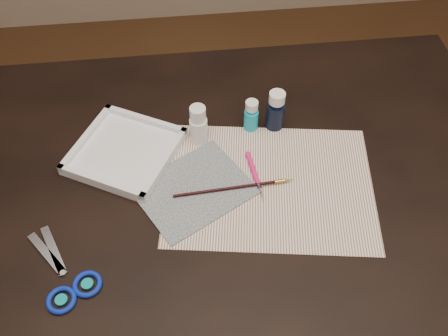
{
  "coord_description": "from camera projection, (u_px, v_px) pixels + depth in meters",
  "views": [
    {
      "loc": [
        -0.07,
        -0.64,
        1.59
      ],
      "look_at": [
        0.0,
        0.0,
        0.8
      ],
      "focal_mm": 40.0,
      "sensor_mm": 36.0,
      "label": 1
    }
  ],
  "objects": [
    {
      "name": "paintbrush",
      "position": [
        235.0,
        187.0,
        1.04
      ],
      "size": [
        0.26,
        0.02,
        0.01
      ],
      "primitive_type": null,
      "rotation": [
        0.0,
        0.0,
        0.06
      ],
      "color": "black",
      "rests_on": "canvas"
    },
    {
      "name": "paper",
      "position": [
        270.0,
        185.0,
        1.05
      ],
      "size": [
        0.48,
        0.39,
        0.0
      ],
      "primitive_type": "cube",
      "rotation": [
        0.0,
        0.0,
        -0.16
      ],
      "color": "white",
      "rests_on": "table"
    },
    {
      "name": "craft_knife",
      "position": [
        256.0,
        176.0,
        1.06
      ],
      "size": [
        0.03,
        0.13,
        0.01
      ],
      "primitive_type": null,
      "rotation": [
        0.0,
        0.0,
        -1.46
      ],
      "color": "#F01B73",
      "rests_on": "paper"
    },
    {
      "name": "paint_bottle_navy",
      "position": [
        276.0,
        110.0,
        1.12
      ],
      "size": [
        0.05,
        0.05,
        0.1
      ],
      "primitive_type": "cylinder",
      "rotation": [
        0.0,
        0.0,
        0.31
      ],
      "color": "black",
      "rests_on": "table"
    },
    {
      "name": "ground",
      "position": [
        224.0,
        324.0,
        1.64
      ],
      "size": [
        3.5,
        3.5,
        0.02
      ],
      "primitive_type": "cube",
      "color": "#422614",
      "rests_on": "ground"
    },
    {
      "name": "table",
      "position": [
        224.0,
        268.0,
        1.34
      ],
      "size": [
        1.3,
        0.9,
        0.75
      ],
      "primitive_type": "cube",
      "color": "black",
      "rests_on": "ground"
    },
    {
      "name": "scissors",
      "position": [
        55.0,
        268.0,
        0.92
      ],
      "size": [
        0.21,
        0.23,
        0.01
      ],
      "primitive_type": null,
      "rotation": [
        0.0,
        0.0,
        2.23
      ],
      "color": "silver",
      "rests_on": "table"
    },
    {
      "name": "paint_bottle_white",
      "position": [
        198.0,
        124.0,
        1.1
      ],
      "size": [
        0.04,
        0.04,
        0.1
      ],
      "primitive_type": "cylinder",
      "rotation": [
        0.0,
        0.0,
        -0.14
      ],
      "color": "white",
      "rests_on": "table"
    },
    {
      "name": "palette_tray",
      "position": [
        125.0,
        151.0,
        1.1
      ],
      "size": [
        0.28,
        0.28,
        0.02
      ],
      "primitive_type": "cube",
      "rotation": [
        0.0,
        0.0,
        -0.5
      ],
      "color": "white",
      "rests_on": "table"
    },
    {
      "name": "paint_bottle_cyan",
      "position": [
        251.0,
        115.0,
        1.13
      ],
      "size": [
        0.04,
        0.04,
        0.08
      ],
      "primitive_type": "cylinder",
      "rotation": [
        0.0,
        0.0,
        0.11
      ],
      "color": "#12AAC9",
      "rests_on": "table"
    },
    {
      "name": "canvas",
      "position": [
        194.0,
        189.0,
        1.04
      ],
      "size": [
        0.28,
        0.27,
        0.0
      ],
      "primitive_type": "cube",
      "rotation": [
        0.0,
        0.0,
        0.51
      ],
      "color": "black",
      "rests_on": "paper"
    }
  ]
}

